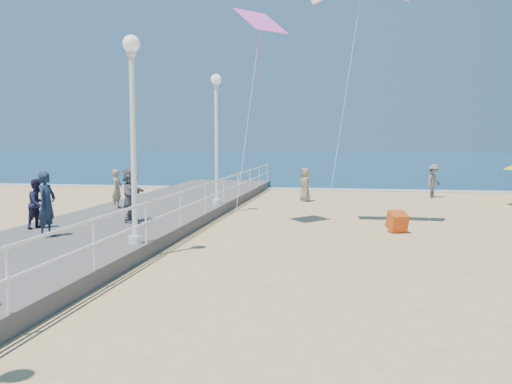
% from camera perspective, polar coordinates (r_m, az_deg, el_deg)
% --- Properties ---
extents(ground, '(160.00, 160.00, 0.00)m').
position_cam_1_polar(ground, '(14.25, 8.65, -7.34)').
color(ground, '#E1B676').
rests_on(ground, ground).
extents(ocean, '(160.00, 90.00, 0.05)m').
position_cam_1_polar(ocean, '(78.96, 9.57, 3.13)').
color(ocean, navy).
rests_on(ocean, ground).
extents(surf_line, '(160.00, 1.20, 0.04)m').
position_cam_1_polar(surf_line, '(34.54, 9.31, 0.23)').
color(surf_line, white).
rests_on(surf_line, ground).
extents(boardwalk, '(5.00, 44.00, 0.40)m').
position_cam_1_polar(boardwalk, '(16.17, -19.10, -5.33)').
color(boardwalk, '#65605B').
rests_on(boardwalk, ground).
extents(railing, '(0.05, 42.00, 0.55)m').
position_cam_1_polar(railing, '(14.98, -10.98, -1.90)').
color(railing, white).
rests_on(railing, boardwalk).
extents(lamp_post_mid, '(0.44, 0.44, 5.32)m').
position_cam_1_polar(lamp_post_mid, '(14.98, -12.23, 7.32)').
color(lamp_post_mid, white).
rests_on(lamp_post_mid, boardwalk).
extents(lamp_post_far, '(0.44, 0.44, 5.32)m').
position_cam_1_polar(lamp_post_far, '(23.57, -3.99, 6.72)').
color(lamp_post_far, white).
rests_on(lamp_post_far, boardwalk).
extents(spectator_0, '(0.47, 0.68, 1.81)m').
position_cam_1_polar(spectator_0, '(16.76, -20.21, -1.16)').
color(spectator_0, '#192638').
rests_on(spectator_0, boardwalk).
extents(spectator_5, '(0.72, 1.70, 1.78)m').
position_cam_1_polar(spectator_5, '(18.94, -12.43, -0.28)').
color(spectator_5, slate).
rests_on(spectator_5, boardwalk).
extents(spectator_6, '(0.36, 0.55, 1.51)m').
position_cam_1_polar(spectator_6, '(22.75, -13.71, 0.31)').
color(spectator_6, gray).
rests_on(spectator_6, boardwalk).
extents(spectator_7, '(0.73, 0.84, 1.50)m').
position_cam_1_polar(spectator_7, '(18.44, -20.98, -1.10)').
color(spectator_7, '#191732').
rests_on(spectator_7, boardwalk).
extents(beach_walker_a, '(1.19, 1.31, 1.77)m').
position_cam_1_polar(beach_walker_a, '(31.19, 17.36, 1.07)').
color(beach_walker_a, slate).
rests_on(beach_walker_a, ground).
extents(beach_walker_c, '(0.72, 0.92, 1.66)m').
position_cam_1_polar(beach_walker_c, '(28.15, 4.94, 0.74)').
color(beach_walker_c, '#807659').
rests_on(beach_walker_c, ground).
extents(box_kite, '(0.78, 0.86, 0.74)m').
position_cam_1_polar(box_kite, '(19.47, 13.94, -3.09)').
color(box_kite, red).
rests_on(box_kite, ground).
extents(kite_diamond_pink, '(1.89, 1.92, 0.88)m').
position_cam_1_polar(kite_diamond_pink, '(20.29, 0.48, 16.71)').
color(kite_diamond_pink, '#F55AC4').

